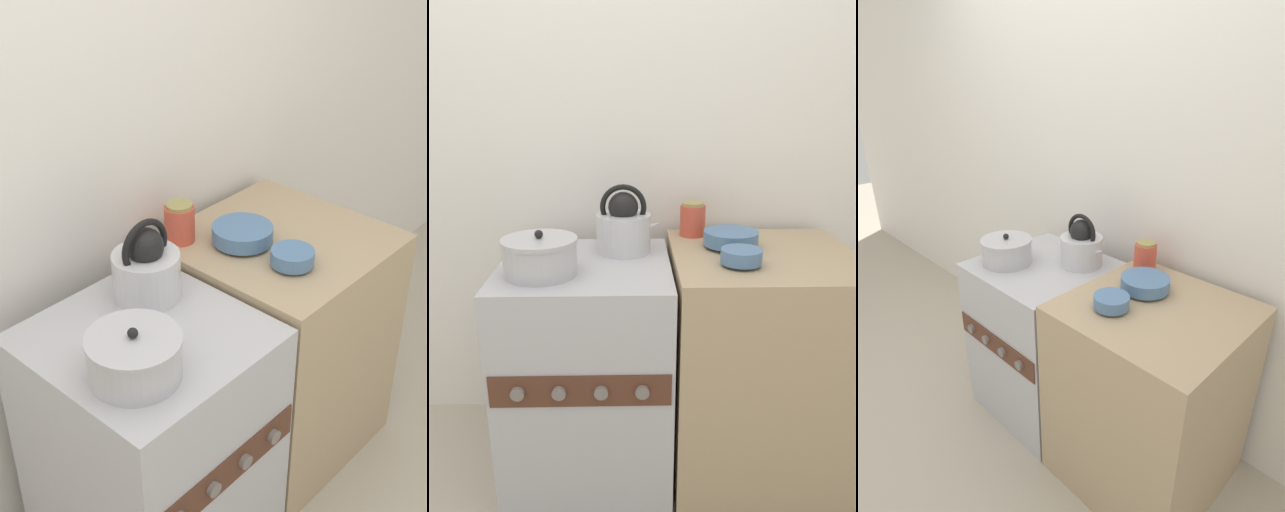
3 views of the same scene
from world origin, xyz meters
The scene contains 8 objects.
wall_back centered at (0.00, 0.73, 1.25)m, with size 7.00×0.06×2.50m.
stove centered at (0.00, 0.30, 0.42)m, with size 0.60×0.63×0.85m.
counter centered at (0.65, 0.33, 0.44)m, with size 0.66×0.66×0.87m.
kettle centered at (0.14, 0.44, 0.95)m, with size 0.25×0.20×0.26m.
cooking_pot centered at (-0.14, 0.19, 0.91)m, with size 0.25×0.25×0.15m.
enamel_bowl centered at (0.53, 0.40, 0.91)m, with size 0.20×0.20×0.06m.
small_ceramic_bowl centered at (0.53, 0.20, 0.91)m, with size 0.14×0.14×0.06m.
storage_jar centered at (0.41, 0.57, 0.94)m, with size 0.10×0.10×0.14m.
Camera 2 is at (0.16, -1.37, 1.42)m, focal length 35.00 mm.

